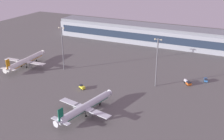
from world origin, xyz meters
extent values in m
plane|color=#605E5B|center=(0.00, 0.00, 0.00)|extent=(416.00, 416.00, 0.00)
cube|color=#9EA3AD|center=(-16.16, 120.79, 7.00)|extent=(171.95, 22.00, 14.00)
cube|color=#263347|center=(-16.16, 109.59, 7.70)|extent=(165.07, 0.40, 6.16)
cube|color=gray|center=(-16.16, 120.79, 15.20)|extent=(171.95, 19.80, 2.40)
cylinder|color=silver|center=(-2.17, -12.28, 3.90)|extent=(10.20, 34.33, 3.62)
cone|color=silver|center=(1.38, 5.66, 3.90)|extent=(3.82, 2.91, 3.44)
cone|color=silver|center=(-5.76, -30.40, 3.90)|extent=(3.71, 3.25, 3.26)
cube|color=silver|center=(-2.36, -13.21, 3.71)|extent=(30.63, 9.65, 0.33)
cube|color=silver|center=(-5.41, -28.63, 4.09)|extent=(10.72, 4.27, 0.33)
cube|color=#146B4C|center=(-5.35, -28.35, 7.00)|extent=(0.87, 3.04, 6.19)
cylinder|color=slate|center=(-7.50, -12.20, 3.05)|extent=(2.72, 3.77, 2.10)
cylinder|color=slate|center=(2.78, -14.23, 3.05)|extent=(2.72, 3.77, 2.10)
cube|color=#146B4C|center=(-2.17, -12.28, 2.91)|extent=(9.31, 31.57, 0.34)
cylinder|color=#333338|center=(-0.04, -1.52, 2.21)|extent=(0.27, 0.27, 3.38)
cylinder|color=black|center=(-0.04, -1.52, 0.52)|extent=(0.58, 1.10, 1.05)
cylinder|color=#333338|center=(-4.69, -14.21, 2.21)|extent=(0.27, 0.27, 3.38)
cylinder|color=black|center=(-4.69, -14.21, 0.52)|extent=(0.58, 1.10, 1.05)
cylinder|color=#333338|center=(-0.58, -15.02, 2.21)|extent=(0.27, 0.27, 3.38)
cylinder|color=black|center=(-0.58, -15.02, 0.52)|extent=(0.58, 1.10, 1.05)
cylinder|color=silver|center=(-73.85, 26.51, 4.16)|extent=(5.90, 36.69, 3.86)
cone|color=silver|center=(-74.94, 45.97, 4.16)|extent=(3.79, 2.64, 3.66)
cone|color=silver|center=(-72.74, 6.86, 4.16)|extent=(3.62, 3.03, 3.47)
cube|color=silver|center=(-73.79, 25.50, 3.96)|extent=(32.65, 5.88, 0.36)
cube|color=silver|center=(-72.85, 8.78, 4.36)|extent=(11.28, 3.06, 0.36)
cube|color=orange|center=(-72.87, 9.09, 7.46)|extent=(0.49, 3.26, 6.60)
cylinder|color=slate|center=(-79.36, 25.19, 3.25)|extent=(2.43, 3.77, 2.23)
cylinder|color=slate|center=(-68.22, 25.81, 3.25)|extent=(2.43, 3.77, 2.23)
cube|color=orange|center=(-73.85, 26.51, 3.10)|extent=(5.35, 33.75, 0.37)
cylinder|color=#333338|center=(-74.50, 38.19, 2.36)|extent=(0.28, 0.28, 3.60)
cylinder|color=black|center=(-74.50, 38.19, 0.56)|extent=(0.47, 1.14, 1.12)
cylinder|color=#333338|center=(-75.93, 23.86, 2.36)|extent=(0.28, 0.28, 3.60)
cylinder|color=black|center=(-75.93, 23.86, 0.56)|extent=(0.47, 1.14, 1.12)
cylinder|color=#333338|center=(-71.48, 24.11, 2.36)|extent=(0.28, 0.28, 3.60)
cylinder|color=black|center=(-71.48, 24.11, 0.56)|extent=(0.47, 1.14, 1.12)
cube|color=#D85919|center=(36.71, 43.62, 1.05)|extent=(3.75, 3.84, 1.20)
cube|color=#1E232D|center=(36.71, 43.62, 2.00)|extent=(3.38, 3.44, 0.70)
cylinder|color=silver|center=(35.01, 45.72, 1.44)|extent=(4.04, 4.40, 1.80)
cylinder|color=black|center=(37.79, 43.96, 0.45)|extent=(0.80, 0.89, 0.90)
cylinder|color=black|center=(36.16, 42.64, 0.45)|extent=(0.80, 0.89, 0.90)
cylinder|color=black|center=(35.37, 46.94, 0.45)|extent=(0.80, 0.89, 0.90)
cylinder|color=black|center=(33.74, 45.62, 0.45)|extent=(0.80, 0.89, 0.90)
cube|color=#3372BF|center=(45.37, 52.76, 1.00)|extent=(2.38, 2.46, 1.10)
cube|color=#1E232D|center=(45.37, 52.76, 1.90)|extent=(2.18, 2.18, 0.70)
cube|color=#3372BF|center=(44.99, 54.61, 1.15)|extent=(2.37, 2.74, 1.40)
cylinder|color=black|center=(46.26, 52.64, 0.45)|extent=(0.48, 0.94, 0.90)
cylinder|color=black|center=(44.60, 52.30, 0.45)|extent=(0.48, 0.94, 0.90)
cylinder|color=black|center=(45.72, 55.28, 0.45)|extent=(0.48, 0.94, 0.90)
cylinder|color=black|center=(44.05, 54.93, 0.45)|extent=(0.48, 0.94, 0.90)
cube|color=yellow|center=(-19.49, 11.85, 1.00)|extent=(2.81, 2.77, 1.10)
cube|color=#1E232D|center=(-19.49, 11.85, 1.90)|extent=(2.51, 2.51, 0.70)
cube|color=yellow|center=(-17.84, 10.93, 1.15)|extent=(3.03, 2.85, 1.40)
cylinder|color=black|center=(-20.16, 11.26, 0.45)|extent=(0.93, 0.70, 0.90)
cylinder|color=black|center=(-19.33, 12.74, 0.45)|extent=(0.93, 0.70, 0.90)
cylinder|color=black|center=(-17.81, 9.94, 0.45)|extent=(0.93, 0.70, 0.90)
cylinder|color=black|center=(-16.98, 11.43, 0.45)|extent=(0.93, 0.70, 0.90)
cylinder|color=slate|center=(-46.31, 33.13, 14.83)|extent=(0.70, 0.70, 29.65)
cube|color=slate|center=(-46.31, 33.13, 29.05)|extent=(4.80, 0.40, 0.40)
sphere|color=#F9EAB2|center=(-48.11, 33.13, 29.05)|extent=(0.90, 0.90, 0.90)
sphere|color=#F9EAB2|center=(-44.51, 33.13, 29.05)|extent=(0.90, 0.90, 0.90)
cylinder|color=slate|center=(18.93, 33.96, 14.72)|extent=(0.70, 0.70, 29.44)
cube|color=slate|center=(18.93, 33.96, 28.84)|extent=(4.80, 0.40, 0.40)
sphere|color=#F9EAB2|center=(17.13, 33.96, 28.84)|extent=(0.90, 0.90, 0.90)
sphere|color=#F9EAB2|center=(20.73, 33.96, 28.84)|extent=(0.90, 0.90, 0.90)
camera|label=1|loc=(62.63, -117.75, 71.83)|focal=45.72mm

